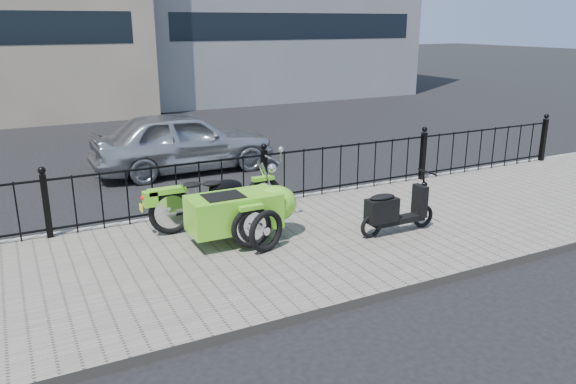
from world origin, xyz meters
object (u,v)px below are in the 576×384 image
motorcycle_sidecar (242,207)px  sedan_car (183,141)px  spare_tire (266,231)px  scooter (393,211)px

motorcycle_sidecar → sedan_car: (0.53, 4.58, 0.08)m
spare_tire → sedan_car: 5.25m
spare_tire → sedan_car: (0.45, 5.23, 0.25)m
scooter → sedan_car: size_ratio=0.34×
scooter → spare_tire: (-1.99, 0.23, -0.05)m
motorcycle_sidecar → sedan_car: 4.61m
motorcycle_sidecar → spare_tire: motorcycle_sidecar is taller
motorcycle_sidecar → spare_tire: bearing=-82.4°
spare_tire → scooter: bearing=-6.6°
motorcycle_sidecar → scooter: bearing=-22.9°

